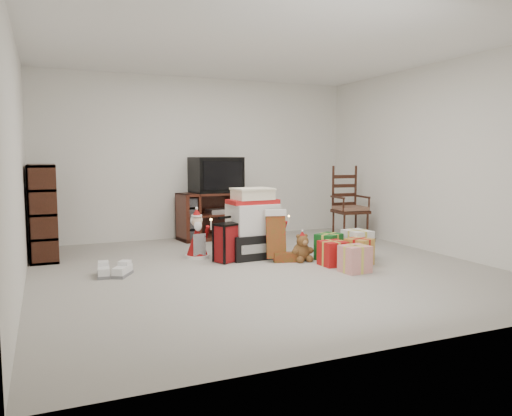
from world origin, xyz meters
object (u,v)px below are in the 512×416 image
Objects in this scene: tv_stand at (219,215)px; sneaker_pair at (113,271)px; gift_cluster at (344,252)px; teddy_bear at (302,249)px; mrs_claus_figurine at (197,239)px; gift_pile at (253,228)px; red_suitcase at (230,242)px; rocking_chair at (348,213)px; santa_figurine at (277,232)px; bookshelf at (43,213)px; crt_television at (216,175)px.

tv_stand reaches higher than sneaker_pair.
tv_stand reaches higher than gift_cluster.
teddy_bear is 1.33m from mrs_claus_figurine.
mrs_claus_figurine is 1.27m from sneaker_pair.
mrs_claus_figurine is at bearing 148.48° from teddy_bear.
tv_stand is 3.96× the size of teddy_bear.
gift_pile is 0.72m from mrs_claus_figurine.
gift_pile is 1.55× the size of red_suitcase.
gift_cluster is at bearing -119.70° from rocking_chair.
santa_figurine is (0.92, 0.61, -0.02)m from red_suitcase.
sneaker_pair is 2.66m from gift_cluster.
bookshelf is 1.60m from sneaker_pair.
gift_pile is (-0.08, -1.57, 0.02)m from tv_stand.
gift_pile is at bearing 26.53° from sneaker_pair.
gift_pile is (2.45, -1.00, -0.19)m from bookshelf.
santa_figurine is at bearing -9.70° from bookshelf.
red_suitcase is at bearing -153.37° from rocking_chair.
gift_pile is 1.20m from gift_cluster.
bookshelf reaches higher than mrs_claus_figurine.
sneaker_pair is 0.43× the size of gift_cluster.
teddy_bear is (0.46, -0.46, -0.23)m from gift_pile.
rocking_chair is 1.24× the size of gift_cluster.
teddy_bear is at bearing 137.81° from gift_cluster.
crt_television reaches higher than gift_cluster.
mrs_claus_figurine is at bearing 105.90° from red_suitcase.
red_suitcase is (-0.36, -0.13, -0.14)m from gift_pile.
rocking_chair reaches higher than teddy_bear.
gift_pile is at bearing -4.26° from red_suitcase.
gift_cluster is at bearing -53.48° from red_suitcase.
crt_television reaches higher than teddy_bear.
rocking_chair is 1.51× the size of crt_television.
gift_pile reaches higher than red_suitcase.
bookshelf is 2.59m from crt_television.
red_suitcase is at bearing -111.38° from tv_stand.
tv_stand reaches higher than mrs_claus_figurine.
crt_television reaches higher than sneaker_pair.
bookshelf is at bearing 156.81° from mrs_claus_figurine.
gift_pile is 1.50× the size of santa_figurine.
sneaker_pair is 2.82m from crt_television.
tv_stand is 2.07m from teddy_bear.
mrs_claus_figurine is (-0.74, -1.33, -0.12)m from tv_stand.
gift_pile is 0.69m from teddy_bear.
teddy_bear is 0.95m from santa_figurine.
gift_pile is 0.41m from red_suitcase.
red_suitcase is 1.39m from gift_cluster.
crt_television is (-0.52, 1.10, 0.77)m from santa_figurine.
red_suitcase is 0.89m from teddy_bear.
crt_television is at bearing 101.58° from teddy_bear.
gift_pile is at bearing 136.39° from gift_cluster.
bookshelf is 2.65m from gift_pile.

